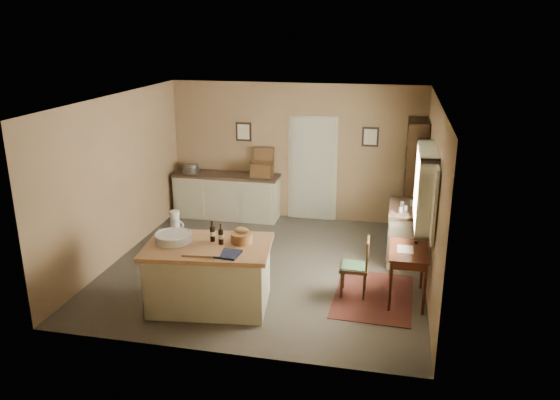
{
  "coord_description": "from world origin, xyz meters",
  "views": [
    {
      "loc": [
        1.91,
        -7.88,
        3.74
      ],
      "look_at": [
        0.22,
        0.01,
        1.15
      ],
      "focal_mm": 35.0,
      "sensor_mm": 36.0,
      "label": 1
    }
  ],
  "objects_px": {
    "work_island": "(209,273)",
    "desk_chair": "(354,267)",
    "writing_desk": "(408,256)",
    "shelving_unit": "(417,180)",
    "right_cabinet": "(407,232)",
    "sideboard": "(227,194)"
  },
  "relations": [
    {
      "from": "work_island",
      "to": "shelving_unit",
      "type": "distance_m",
      "value": 4.43
    },
    {
      "from": "writing_desk",
      "to": "shelving_unit",
      "type": "bearing_deg",
      "value": 86.58
    },
    {
      "from": "sideboard",
      "to": "shelving_unit",
      "type": "distance_m",
      "value": 3.75
    },
    {
      "from": "desk_chair",
      "to": "sideboard",
      "type": "bearing_deg",
      "value": 133.83
    },
    {
      "from": "right_cabinet",
      "to": "sideboard",
      "type": "bearing_deg",
      "value": 158.97
    },
    {
      "from": "work_island",
      "to": "right_cabinet",
      "type": "xyz_separation_m",
      "value": [
        2.68,
        2.24,
        -0.02
      ]
    },
    {
      "from": "writing_desk",
      "to": "right_cabinet",
      "type": "height_order",
      "value": "right_cabinet"
    },
    {
      "from": "work_island",
      "to": "desk_chair",
      "type": "height_order",
      "value": "work_island"
    },
    {
      "from": "shelving_unit",
      "to": "writing_desk",
      "type": "bearing_deg",
      "value": -93.42
    },
    {
      "from": "sideboard",
      "to": "desk_chair",
      "type": "height_order",
      "value": "sideboard"
    },
    {
      "from": "sideboard",
      "to": "right_cabinet",
      "type": "distance_m",
      "value": 3.79
    },
    {
      "from": "desk_chair",
      "to": "right_cabinet",
      "type": "distance_m",
      "value": 1.68
    },
    {
      "from": "writing_desk",
      "to": "work_island",
      "type": "bearing_deg",
      "value": -164.55
    },
    {
      "from": "shelving_unit",
      "to": "right_cabinet",
      "type": "bearing_deg",
      "value": -97.97
    },
    {
      "from": "sideboard",
      "to": "shelving_unit",
      "type": "xyz_separation_m",
      "value": [
        3.7,
        -0.25,
        0.59
      ]
    },
    {
      "from": "desk_chair",
      "to": "right_cabinet",
      "type": "bearing_deg",
      "value": 63.16
    },
    {
      "from": "desk_chair",
      "to": "shelving_unit",
      "type": "xyz_separation_m",
      "value": [
        0.9,
        2.62,
        0.65
      ]
    },
    {
      "from": "work_island",
      "to": "writing_desk",
      "type": "distance_m",
      "value": 2.79
    },
    {
      "from": "right_cabinet",
      "to": "shelving_unit",
      "type": "xyz_separation_m",
      "value": [
        0.16,
        1.12,
        0.62
      ]
    },
    {
      "from": "work_island",
      "to": "right_cabinet",
      "type": "distance_m",
      "value": 3.49
    },
    {
      "from": "work_island",
      "to": "desk_chair",
      "type": "distance_m",
      "value": 2.07
    },
    {
      "from": "desk_chair",
      "to": "work_island",
      "type": "bearing_deg",
      "value": -159.71
    }
  ]
}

